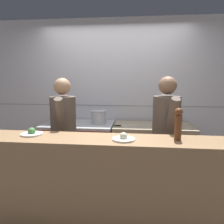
{
  "coord_description": "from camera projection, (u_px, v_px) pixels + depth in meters",
  "views": [
    {
      "loc": [
        0.36,
        -2.39,
        1.63
      ],
      "look_at": [
        0.02,
        0.62,
        1.15
      ],
      "focal_mm": 35.0,
      "sensor_mm": 36.0,
      "label": 1
    }
  ],
  "objects": [
    {
      "name": "plated_dish_appetiser",
      "position": [
        124.0,
        138.0,
        2.12
      ],
      "size": [
        0.22,
        0.22,
        0.08
      ],
      "color": "white",
      "rests_on": "pass_counter"
    },
    {
      "name": "plated_dish_main",
      "position": [
        32.0,
        133.0,
        2.31
      ],
      "size": [
        0.23,
        0.23,
        0.08
      ],
      "color": "white",
      "rests_on": "pass_counter"
    },
    {
      "name": "chefs_knife",
      "position": [
        125.0,
        126.0,
        3.29
      ],
      "size": [
        0.4,
        0.06,
        0.02
      ],
      "color": "#B7BABF",
      "rests_on": "prep_counter"
    },
    {
      "name": "wall_back_tiled",
      "position": [
        116.0,
        97.0,
        3.77
      ],
      "size": [
        8.0,
        0.06,
        2.6
      ],
      "color": "silver",
      "rests_on": "ground_plane"
    },
    {
      "name": "oven_range",
      "position": [
        79.0,
        150.0,
        3.57
      ],
      "size": [
        1.11,
        0.71,
        0.9
      ],
      "color": "maroon",
      "rests_on": "ground_plane"
    },
    {
      "name": "pepper_mill",
      "position": [
        178.0,
        123.0,
        2.1
      ],
      "size": [
        0.08,
        0.08,
        0.32
      ],
      "color": "brown",
      "rests_on": "pass_counter"
    },
    {
      "name": "stock_pot",
      "position": [
        61.0,
        118.0,
        3.47
      ],
      "size": [
        0.29,
        0.29,
        0.16
      ],
      "color": "#2D2D33",
      "rests_on": "oven_range"
    },
    {
      "name": "chef_sous",
      "position": [
        166.0,
        136.0,
        2.71
      ],
      "size": [
        0.38,
        0.72,
        1.64
      ],
      "rotation": [
        0.0,
        0.0,
        0.16
      ],
      "color": "black",
      "rests_on": "ground_plane"
    },
    {
      "name": "chef_head_cook",
      "position": [
        64.0,
        133.0,
        2.87
      ],
      "size": [
        0.38,
        0.71,
        1.62
      ],
      "rotation": [
        0.0,
        0.0,
        0.17
      ],
      "color": "black",
      "rests_on": "ground_plane"
    },
    {
      "name": "sauce_pot",
      "position": [
        99.0,
        117.0,
        3.45
      ],
      "size": [
        0.24,
        0.24,
        0.21
      ],
      "color": "#B7BABF",
      "rests_on": "oven_range"
    },
    {
      "name": "ground_plane",
      "position": [
        105.0,
        214.0,
        2.64
      ],
      "size": [
        14.0,
        14.0,
        0.0
      ],
      "primitive_type": "plane",
      "color": "#6B6056"
    },
    {
      "name": "pass_counter",
      "position": [
        107.0,
        187.0,
        2.26
      ],
      "size": [
        2.86,
        0.45,
        1.03
      ],
      "color": "#93704C",
      "rests_on": "ground_plane"
    },
    {
      "name": "prep_counter",
      "position": [
        152.0,
        153.0,
        3.44
      ],
      "size": [
        1.22,
        0.65,
        0.9
      ],
      "color": "gray",
      "rests_on": "ground_plane"
    }
  ]
}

